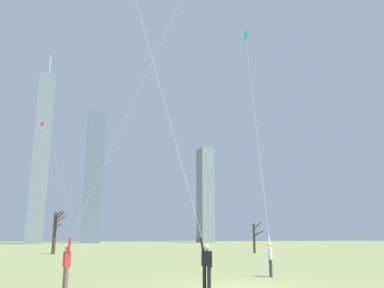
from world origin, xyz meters
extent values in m
plane|color=#848E56|center=(0.00, 0.00, 0.00)|extent=(400.00, 400.00, 0.00)
cylinder|color=#33384C|center=(3.19, 3.23, 0.42)|extent=(0.14, 0.14, 0.85)
cylinder|color=#33384C|center=(3.27, 3.43, 0.42)|extent=(0.14, 0.14, 0.85)
cube|color=white|center=(3.23, 3.33, 1.12)|extent=(0.31, 0.39, 0.54)
sphere|color=beige|center=(3.23, 3.33, 1.51)|extent=(0.22, 0.22, 0.22)
cylinder|color=white|center=(3.15, 3.13, 1.09)|extent=(0.09, 0.09, 0.55)
cylinder|color=white|center=(3.31, 3.52, 1.59)|extent=(0.16, 0.22, 0.56)
cube|color=teal|center=(7.60, 14.98, 19.56)|extent=(0.77, 1.03, 1.23)
cylinder|color=black|center=(7.60, 14.98, 19.56)|extent=(0.29, 0.12, 0.79)
cylinder|color=silver|center=(5.46, 9.25, 10.70)|extent=(4.30, 11.47, 17.72)
cylinder|color=#726656|center=(-6.32, 0.24, 0.42)|extent=(0.14, 0.14, 0.85)
cylinder|color=#726656|center=(-6.26, 0.02, 0.42)|extent=(0.14, 0.14, 0.85)
cube|color=red|center=(-6.29, 0.13, 1.12)|extent=(0.28, 0.38, 0.54)
sphere|color=beige|center=(-6.29, 0.13, 1.51)|extent=(0.22, 0.22, 0.22)
cylinder|color=red|center=(-6.34, 0.33, 1.09)|extent=(0.09, 0.09, 0.55)
cylinder|color=red|center=(-6.24, -0.07, 1.59)|extent=(0.14, 0.22, 0.56)
cylinder|color=silver|center=(-4.31, -5.67, 6.65)|extent=(3.88, 11.20, 9.62)
cylinder|color=black|center=(-1.31, -0.78, 0.42)|extent=(0.14, 0.14, 0.85)
cylinder|color=black|center=(-1.42, -0.59, 0.42)|extent=(0.14, 0.14, 0.85)
cube|color=black|center=(-1.37, -0.69, 1.12)|extent=(0.35, 0.39, 0.54)
sphere|color=beige|center=(-1.37, -0.69, 1.51)|extent=(0.22, 0.22, 0.22)
cylinder|color=black|center=(-1.25, -0.87, 1.09)|extent=(0.09, 0.09, 0.55)
cylinder|color=black|center=(-1.48, -0.51, 1.59)|extent=(0.18, 0.22, 0.56)
cylinder|color=silver|center=(-3.06, 2.35, 10.29)|extent=(3.19, 5.74, 16.90)
cube|color=red|center=(-10.44, 32.43, 14.71)|extent=(0.50, 0.67, 0.76)
cylinder|color=black|center=(-10.44, 32.43, 14.71)|extent=(0.16, 0.25, 0.47)
cylinder|color=silver|center=(-7.50, 30.69, 7.38)|extent=(5.89, 3.50, 14.67)
cylinder|color=#3F3833|center=(-4.56, 28.94, 0.04)|extent=(0.10, 0.10, 0.08)
cylinder|color=#423326|center=(-8.30, 35.54, 2.39)|extent=(0.41, 0.41, 4.77)
cylinder|color=#423326|center=(-7.76, 35.72, 4.00)|extent=(1.26, 0.55, 1.13)
cylinder|color=#423326|center=(-8.03, 35.86, 3.11)|extent=(0.74, 0.81, 0.86)
cylinder|color=#423326|center=(-8.38, 36.12, 2.65)|extent=(0.30, 1.26, 1.05)
cylinder|color=#423326|center=(-7.85, 34.82, 4.32)|extent=(1.13, 1.63, 1.14)
cylinder|color=#423326|center=(-8.01, 34.80, 4.55)|extent=(0.74, 1.59, 0.89)
cylinder|color=#423326|center=(15.56, 31.99, 1.80)|extent=(0.30, 0.30, 3.59)
cylinder|color=#423326|center=(15.73, 31.55, 2.24)|extent=(0.46, 0.95, 0.52)
cylinder|color=#423326|center=(15.84, 31.23, 2.44)|extent=(0.68, 1.59, 0.56)
cylinder|color=#423326|center=(15.64, 31.18, 3.29)|extent=(0.31, 1.67, 0.86)
cube|color=slate|center=(-0.43, 134.60, 23.69)|extent=(6.36, 7.82, 47.39)
cube|color=gray|center=(-17.75, 121.08, 27.92)|extent=(5.37, 5.19, 55.85)
cylinder|color=#99999E|center=(-17.75, 121.08, 59.55)|extent=(0.80, 0.80, 7.40)
cube|color=gray|center=(44.05, 139.62, 18.87)|extent=(5.02, 8.58, 37.75)
camera|label=1|loc=(-6.11, -15.23, 1.86)|focal=37.53mm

